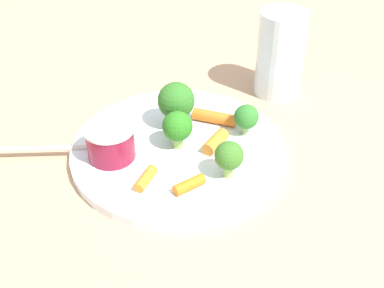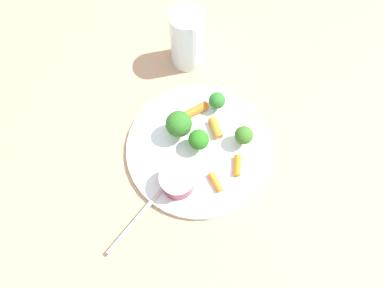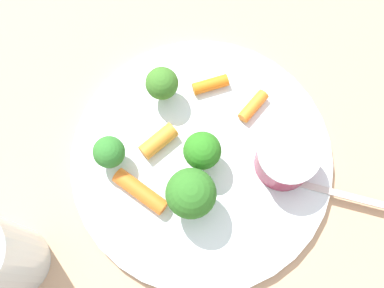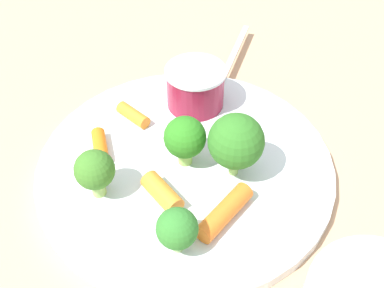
% 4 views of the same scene
% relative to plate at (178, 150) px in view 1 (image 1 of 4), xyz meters
% --- Properties ---
extents(ground_plane, '(2.40, 2.40, 0.00)m').
position_rel_plate_xyz_m(ground_plane, '(0.00, 0.00, -0.01)').
color(ground_plane, tan).
extents(plate, '(0.27, 0.27, 0.01)m').
position_rel_plate_xyz_m(plate, '(0.00, 0.00, 0.00)').
color(plate, white).
rests_on(plate, ground_plane).
extents(sauce_cup, '(0.06, 0.06, 0.04)m').
position_rel_plate_xyz_m(sauce_cup, '(0.02, 0.08, 0.03)').
color(sauce_cup, maroon).
rests_on(sauce_cup, plate).
extents(broccoli_floret_0, '(0.03, 0.03, 0.05)m').
position_rel_plate_xyz_m(broccoli_floret_0, '(-0.08, -0.03, 0.03)').
color(broccoli_floret_0, '#97BD5E').
rests_on(broccoli_floret_0, plate).
extents(broccoli_floret_1, '(0.04, 0.04, 0.05)m').
position_rel_plate_xyz_m(broccoli_floret_1, '(0.00, 0.00, 0.04)').
color(broccoli_floret_1, '#8FBC57').
rests_on(broccoli_floret_1, plate).
extents(broccoli_floret_2, '(0.03, 0.03, 0.04)m').
position_rel_plate_xyz_m(broccoli_floret_2, '(-0.01, -0.09, 0.03)').
color(broccoli_floret_2, '#96B770').
rests_on(broccoli_floret_2, plate).
extents(broccoli_floret_3, '(0.05, 0.05, 0.06)m').
position_rel_plate_xyz_m(broccoli_floret_3, '(0.04, -0.02, 0.04)').
color(broccoli_floret_3, '#93C261').
rests_on(broccoli_floret_3, plate).
extents(carrot_stick_0, '(0.03, 0.04, 0.01)m').
position_rel_plate_xyz_m(carrot_stick_0, '(-0.05, 0.06, 0.01)').
color(carrot_stick_0, orange).
rests_on(carrot_stick_0, plate).
extents(carrot_stick_1, '(0.04, 0.04, 0.02)m').
position_rel_plate_xyz_m(carrot_stick_1, '(-0.02, -0.04, 0.01)').
color(carrot_stick_1, orange).
rests_on(carrot_stick_1, plate).
extents(carrot_stick_2, '(0.05, 0.05, 0.02)m').
position_rel_plate_xyz_m(carrot_stick_2, '(0.03, -0.06, 0.01)').
color(carrot_stick_2, orange).
rests_on(carrot_stick_2, plate).
extents(carrot_stick_3, '(0.02, 0.04, 0.01)m').
position_rel_plate_xyz_m(carrot_stick_3, '(-0.08, 0.02, 0.01)').
color(carrot_stick_3, orange).
rests_on(carrot_stick_3, plate).
extents(fork, '(0.08, 0.16, 0.00)m').
position_rel_plate_xyz_m(fork, '(0.06, 0.14, 0.01)').
color(fork, beige).
rests_on(fork, plate).
extents(drinking_glass, '(0.07, 0.07, 0.12)m').
position_rel_plate_xyz_m(drinking_glass, '(0.07, -0.19, 0.06)').
color(drinking_glass, silver).
rests_on(drinking_glass, ground_plane).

